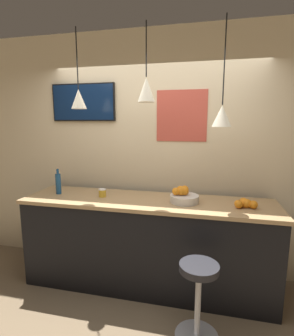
{
  "coord_description": "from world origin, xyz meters",
  "views": [
    {
      "loc": [
        0.62,
        -2.02,
        1.84
      ],
      "look_at": [
        0.0,
        0.65,
        1.36
      ],
      "focal_mm": 28.0,
      "sensor_mm": 36.0,
      "label": 1
    }
  ],
  "objects_px": {
    "mounted_tv": "(83,102)",
    "fruit_bowl": "(184,196)",
    "bar_stool": "(198,290)",
    "spread_jar": "(102,193)",
    "juice_bottle": "(58,183)"
  },
  "relations": [
    {
      "from": "mounted_tv",
      "to": "fruit_bowl",
      "type": "bearing_deg",
      "value": -17.16
    },
    {
      "from": "mounted_tv",
      "to": "bar_stool",
      "type": "bearing_deg",
      "value": -35.12
    },
    {
      "from": "bar_stool",
      "to": "spread_jar",
      "type": "distance_m",
      "value": 1.42
    },
    {
      "from": "bar_stool",
      "to": "mounted_tv",
      "type": "height_order",
      "value": "mounted_tv"
    },
    {
      "from": "bar_stool",
      "to": "spread_jar",
      "type": "relative_size",
      "value": 7.69
    },
    {
      "from": "juice_bottle",
      "to": "spread_jar",
      "type": "bearing_deg",
      "value": 0.0
    },
    {
      "from": "juice_bottle",
      "to": "spread_jar",
      "type": "distance_m",
      "value": 0.55
    },
    {
      "from": "fruit_bowl",
      "to": "mounted_tv",
      "type": "bearing_deg",
      "value": 162.84
    },
    {
      "from": "bar_stool",
      "to": "spread_jar",
      "type": "xyz_separation_m",
      "value": [
        -1.11,
        0.65,
        0.6
      ]
    },
    {
      "from": "bar_stool",
      "to": "mounted_tv",
      "type": "relative_size",
      "value": 0.83
    },
    {
      "from": "bar_stool",
      "to": "fruit_bowl",
      "type": "xyz_separation_m",
      "value": [
        -0.2,
        0.65,
        0.62
      ]
    },
    {
      "from": "fruit_bowl",
      "to": "spread_jar",
      "type": "height_order",
      "value": "fruit_bowl"
    },
    {
      "from": "juice_bottle",
      "to": "spread_jar",
      "type": "relative_size",
      "value": 3.33
    },
    {
      "from": "fruit_bowl",
      "to": "juice_bottle",
      "type": "relative_size",
      "value": 1.01
    },
    {
      "from": "bar_stool",
      "to": "spread_jar",
      "type": "bearing_deg",
      "value": 149.78
    }
  ]
}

